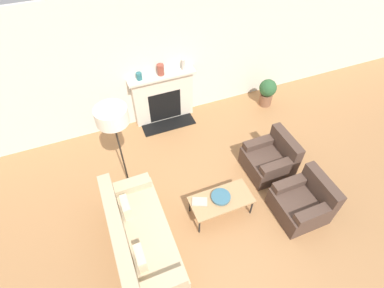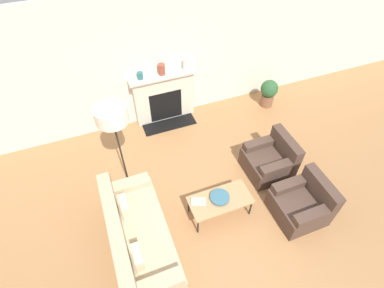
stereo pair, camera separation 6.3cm
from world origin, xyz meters
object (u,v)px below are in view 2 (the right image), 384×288
at_px(armchair_near, 302,204).
at_px(floor_lamp, 113,120).
at_px(book, 198,202).
at_px(potted_plant, 269,92).
at_px(fireplace, 164,98).
at_px(bowl, 220,197).
at_px(coffee_table, 220,201).
at_px(mantel_vase_center_left, 162,69).
at_px(mantel_vase_center_right, 184,65).
at_px(mantel_vase_left, 140,76).
at_px(couch, 138,237).
at_px(armchair_far, 270,160).

relative_size(armchair_near, floor_lamp, 0.43).
height_order(book, potted_plant, potted_plant).
relative_size(fireplace, bowl, 4.41).
distance_m(coffee_table, book, 0.38).
height_order(book, floor_lamp, floor_lamp).
bearing_deg(mantel_vase_center_left, coffee_table, -87.58).
xyz_separation_m(fireplace, mantel_vase_center_right, (0.50, 0.01, 0.73)).
bearing_deg(mantel_vase_left, mantel_vase_center_right, 0.00).
distance_m(armchair_near, mantel_vase_left, 3.93).
relative_size(armchair_near, book, 2.73).
distance_m(coffee_table, mantel_vase_left, 2.97).
distance_m(book, floor_lamp, 1.93).
distance_m(couch, coffee_table, 1.48).
xyz_separation_m(coffee_table, mantel_vase_center_right, (0.38, 2.78, 0.93)).
bearing_deg(coffee_table, fireplace, 92.36).
bearing_deg(book, armchair_near, 4.51).
relative_size(fireplace, couch, 0.74).
xyz_separation_m(mantel_vase_left, potted_plant, (2.92, -0.45, -0.88)).
height_order(bowl, mantel_vase_left, mantel_vase_left).
height_order(bowl, potted_plant, potted_plant).
bearing_deg(coffee_table, potted_plant, 44.85).
height_order(armchair_far, potted_plant, armchair_far).
xyz_separation_m(couch, coffee_table, (1.47, 0.11, 0.05)).
bearing_deg(couch, book, -80.21).
bearing_deg(fireplace, floor_lamp, -127.72).
bearing_deg(bowl, book, 170.85).
bearing_deg(couch, coffee_table, -85.87).
height_order(coffee_table, floor_lamp, floor_lamp).
height_order(armchair_near, book, armchair_near).
height_order(fireplace, floor_lamp, floor_lamp).
bearing_deg(floor_lamp, couch, -94.92).
relative_size(armchair_far, bowl, 2.50).
relative_size(coffee_table, mantel_vase_left, 7.20).
distance_m(fireplace, mantel_vase_center_right, 0.88).
relative_size(fireplace, book, 4.82).
bearing_deg(armchair_near, fireplace, -156.38).
xyz_separation_m(coffee_table, bowl, (-0.00, 0.03, 0.07)).
bearing_deg(armchair_far, mantel_vase_left, -139.80).
bearing_deg(armchair_near, bowl, -112.28).
height_order(floor_lamp, mantel_vase_center_left, floor_lamp).
bearing_deg(mantel_vase_left, bowl, -78.21).
bearing_deg(couch, fireplace, -25.30).
relative_size(armchair_far, potted_plant, 1.20).
bearing_deg(bowl, mantel_vase_center_left, 92.40).
xyz_separation_m(bowl, floor_lamp, (-1.36, 1.12, 1.24)).
relative_size(armchair_near, mantel_vase_center_left, 3.56).
height_order(armchair_near, coffee_table, armchair_near).
height_order(mantel_vase_center_right, potted_plant, mantel_vase_center_right).
height_order(coffee_table, book, book).
bearing_deg(potted_plant, mantel_vase_center_right, 167.02).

